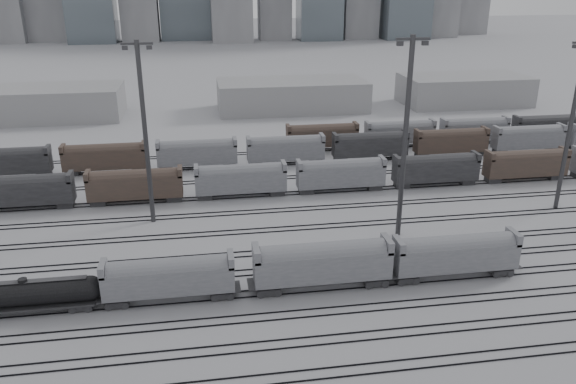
{
  "coord_description": "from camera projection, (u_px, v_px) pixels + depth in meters",
  "views": [
    {
      "loc": [
        -15.02,
        -55.33,
        34.47
      ],
      "look_at": [
        -2.59,
        22.59,
        4.0
      ],
      "focal_mm": 35.0,
      "sensor_mm": 36.0,
      "label": 1
    }
  ],
  "objects": [
    {
      "name": "warehouse_mid",
      "position": [
        292.0,
        95.0,
        153.14
      ],
      "size": [
        40.0,
        18.0,
        8.0
      ],
      "primitive_type": "cube",
      "color": "gray",
      "rests_on": "ground"
    },
    {
      "name": "hopper_car_c",
      "position": [
        456.0,
        253.0,
        67.42
      ],
      "size": [
        15.27,
        3.03,
        5.46
      ],
      "color": "black",
      "rests_on": "ground"
    },
    {
      "name": "tank_car_b",
      "position": [
        25.0,
        294.0,
        60.56
      ],
      "size": [
        16.36,
        2.73,
        4.04
      ],
      "color": "black",
      "rests_on": "ground"
    },
    {
      "name": "tracks",
      "position": [
        311.0,
        228.0,
        81.69
      ],
      "size": [
        220.0,
        71.5,
        0.16
      ],
      "color": "black",
      "rests_on": "ground"
    },
    {
      "name": "light_mast_c",
      "position": [
        405.0,
        135.0,
        74.73
      ],
      "size": [
        4.42,
        0.71,
        27.64
      ],
      "color": "#373639",
      "rests_on": "ground"
    },
    {
      "name": "light_mast_d",
      "position": [
        571.0,
        123.0,
        84.28
      ],
      "size": [
        4.18,
        0.67,
        26.1
      ],
      "color": "#373639",
      "rests_on": "ground"
    },
    {
      "name": "hopper_car_a",
      "position": [
        169.0,
        276.0,
        62.49
      ],
      "size": [
        14.59,
        2.9,
        5.22
      ],
      "color": "black",
      "rests_on": "ground"
    },
    {
      "name": "bg_string_far",
      "position": [
        437.0,
        132.0,
        121.4
      ],
      "size": [
        66.0,
        3.0,
        5.6
      ],
      "color": "#4B382F",
      "rests_on": "ground"
    },
    {
      "name": "hopper_car_b",
      "position": [
        323.0,
        261.0,
        64.95
      ],
      "size": [
        16.13,
        3.2,
        5.77
      ],
      "color": "black",
      "rests_on": "ground"
    },
    {
      "name": "warehouse_right",
      "position": [
        464.0,
        90.0,
        160.49
      ],
      "size": [
        35.0,
        18.0,
        8.0
      ],
      "primitive_type": "cube",
      "color": "gray",
      "rests_on": "ground"
    },
    {
      "name": "ground",
      "position": [
        340.0,
        291.0,
        65.6
      ],
      "size": [
        900.0,
        900.0,
        0.0
      ],
      "primitive_type": "plane",
      "color": "#B8B8BD",
      "rests_on": "ground"
    },
    {
      "name": "bg_string_near",
      "position": [
        341.0,
        175.0,
        95.25
      ],
      "size": [
        151.0,
        3.0,
        5.6
      ],
      "color": "gray",
      "rests_on": "ground"
    },
    {
      "name": "bg_string_mid",
      "position": [
        370.0,
        146.0,
        111.45
      ],
      "size": [
        151.0,
        3.0,
        5.6
      ],
      "color": "black",
      "rests_on": "ground"
    },
    {
      "name": "warehouse_left",
      "position": [
        21.0,
        104.0,
        142.86
      ],
      "size": [
        50.0,
        18.0,
        8.0
      ],
      "primitive_type": "cube",
      "color": "gray",
      "rests_on": "ground"
    },
    {
      "name": "light_mast_b",
      "position": [
        145.0,
        130.0,
        79.22
      ],
      "size": [
        4.25,
        0.68,
        26.54
      ],
      "color": "#373639",
      "rests_on": "ground"
    }
  ]
}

